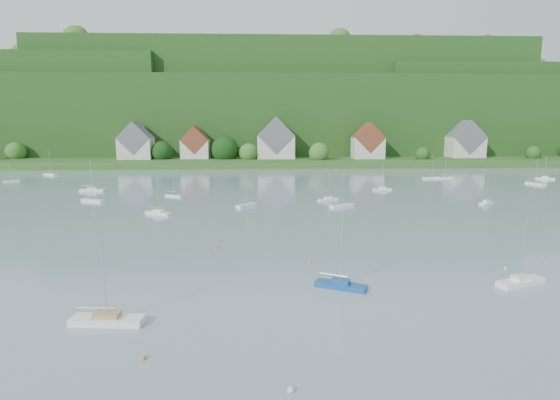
% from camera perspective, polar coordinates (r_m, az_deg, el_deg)
% --- Properties ---
extents(far_shore_strip, '(600.00, 60.00, 3.00)m').
position_cam_1_polar(far_shore_strip, '(211.75, -1.98, 5.12)').
color(far_shore_strip, '#2B541F').
rests_on(far_shore_strip, ground).
extents(forested_ridge, '(620.00, 181.22, 69.89)m').
position_cam_1_polar(forested_ridge, '(279.63, -2.01, 10.65)').
color(forested_ridge, '#1E4215').
rests_on(forested_ridge, ground).
extents(village_building_0, '(14.00, 10.40, 16.00)m').
position_cam_1_polar(village_building_0, '(205.43, -17.61, 6.76)').
color(village_building_0, beige).
rests_on(village_building_0, far_shore_strip).
extents(village_building_1, '(12.00, 9.36, 14.00)m').
position_cam_1_polar(village_building_1, '(202.35, -10.56, 6.80)').
color(village_building_1, beige).
rests_on(village_building_1, far_shore_strip).
extents(village_building_2, '(16.00, 11.44, 18.00)m').
position_cam_1_polar(village_building_2, '(199.31, -0.53, 7.35)').
color(village_building_2, beige).
rests_on(village_building_2, far_shore_strip).
extents(village_building_3, '(13.00, 10.40, 15.50)m').
position_cam_1_polar(village_building_3, '(202.59, 10.96, 6.98)').
color(village_building_3, beige).
rests_on(village_building_3, far_shore_strip).
extents(village_building_4, '(15.00, 10.40, 16.50)m').
position_cam_1_polar(village_building_4, '(220.94, 22.23, 6.70)').
color(village_building_4, beige).
rests_on(village_building_4, far_shore_strip).
extents(near_sailboat_1, '(6.06, 4.09, 8.01)m').
position_cam_1_polar(near_sailboat_1, '(53.53, 7.60, -10.47)').
color(near_sailboat_1, '#174A93').
rests_on(near_sailboat_1, ground).
extents(near_sailboat_2, '(7.00, 2.49, 9.26)m').
position_cam_1_polar(near_sailboat_2, '(47.34, -20.84, -13.80)').
color(near_sailboat_2, white).
rests_on(near_sailboat_2, ground).
extents(near_sailboat_3, '(6.53, 3.99, 8.54)m').
position_cam_1_polar(near_sailboat_3, '(61.12, 27.95, -8.96)').
color(near_sailboat_3, white).
rests_on(near_sailboat_3, ground).
extents(mooring_buoy_0, '(0.43, 0.43, 0.43)m').
position_cam_1_polar(mooring_buoy_0, '(40.40, -16.72, -18.56)').
color(mooring_buoy_0, orange).
rests_on(mooring_buoy_0, ground).
extents(mooring_buoy_1, '(0.50, 0.50, 0.50)m').
position_cam_1_polar(mooring_buoy_1, '(35.01, 1.34, -22.91)').
color(mooring_buoy_1, silver).
rests_on(mooring_buoy_1, ground).
extents(mooring_buoy_2, '(0.41, 0.41, 0.41)m').
position_cam_1_polar(mooring_buoy_2, '(62.54, 3.77, -7.81)').
color(mooring_buoy_2, orange).
rests_on(mooring_buoy_2, ground).
extents(mooring_buoy_3, '(0.49, 0.49, 0.49)m').
position_cam_1_polar(mooring_buoy_3, '(69.79, -7.98, -6.00)').
color(mooring_buoy_3, orange).
rests_on(mooring_buoy_3, ground).
extents(mooring_buoy_4, '(0.47, 0.47, 0.47)m').
position_cam_1_polar(mooring_buoy_4, '(66.45, 26.43, -7.78)').
color(mooring_buoy_4, silver).
rests_on(mooring_buoy_4, ground).
extents(far_sailboat_cluster, '(191.86, 75.86, 8.71)m').
position_cam_1_polar(far_sailboat_cluster, '(127.34, 1.27, 1.46)').
color(far_sailboat_cluster, white).
rests_on(far_sailboat_cluster, ground).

